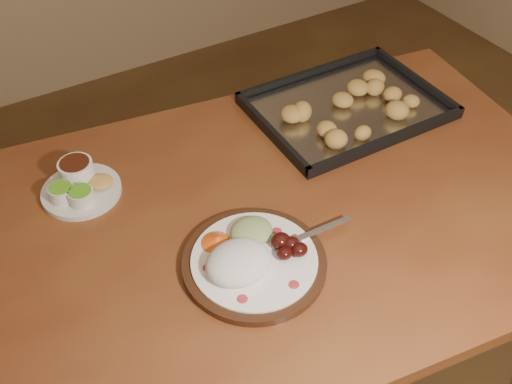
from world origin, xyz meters
TOP-DOWN VIEW (x-y plane):
  - ground at (0.00, 0.00)m, footprint 4.00×4.00m
  - dining_table at (-0.19, 0.12)m, footprint 1.61×1.10m
  - dinner_plate at (-0.29, 0.00)m, footprint 0.38×0.29m
  - condiment_saucer at (-0.52, 0.38)m, footprint 0.18×0.18m
  - baking_tray at (0.19, 0.33)m, footprint 0.49×0.37m

SIDE VIEW (x-z plane):
  - ground at x=0.00m, z-range 0.00..0.00m
  - dining_table at x=-0.19m, z-range 0.28..1.03m
  - baking_tray at x=0.19m, z-range 0.74..0.79m
  - dinner_plate at x=-0.29m, z-range 0.74..0.81m
  - condiment_saucer at x=-0.52m, z-range 0.74..0.80m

